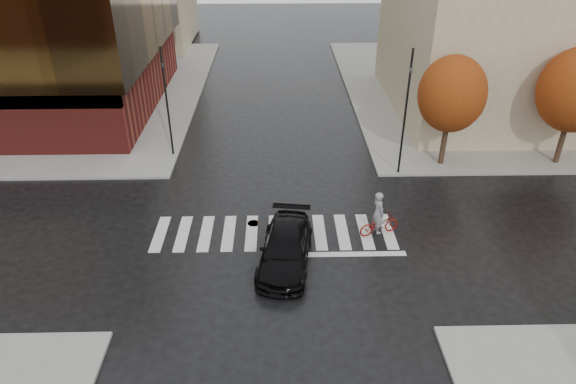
{
  "coord_description": "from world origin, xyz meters",
  "views": [
    {
      "loc": [
        0.21,
        -19.92,
        14.19
      ],
      "look_at": [
        0.67,
        0.95,
        2.0
      ],
      "focal_mm": 32.0,
      "sensor_mm": 36.0,
      "label": 1
    }
  ],
  "objects_px": {
    "traffic_light_ne": "(406,106)",
    "fire_hydrant": "(114,145)",
    "traffic_light_nw": "(166,97)",
    "sedan": "(285,248)",
    "cyclist": "(379,220)"
  },
  "relations": [
    {
      "from": "traffic_light_ne",
      "to": "fire_hydrant",
      "type": "height_order",
      "value": "traffic_light_ne"
    },
    {
      "from": "traffic_light_nw",
      "to": "fire_hydrant",
      "type": "bearing_deg",
      "value": -112.86
    },
    {
      "from": "traffic_light_ne",
      "to": "fire_hydrant",
      "type": "bearing_deg",
      "value": -32.32
    },
    {
      "from": "sedan",
      "to": "fire_hydrant",
      "type": "relative_size",
      "value": 6.4
    },
    {
      "from": "cyclist",
      "to": "traffic_light_nw",
      "type": "distance_m",
      "value": 14.57
    },
    {
      "from": "traffic_light_nw",
      "to": "fire_hydrant",
      "type": "height_order",
      "value": "traffic_light_nw"
    },
    {
      "from": "traffic_light_ne",
      "to": "fire_hydrant",
      "type": "distance_m",
      "value": 17.86
    },
    {
      "from": "sedan",
      "to": "cyclist",
      "type": "bearing_deg",
      "value": 33.16
    },
    {
      "from": "sedan",
      "to": "traffic_light_nw",
      "type": "relative_size",
      "value": 0.78
    },
    {
      "from": "fire_hydrant",
      "to": "traffic_light_ne",
      "type": "bearing_deg",
      "value": -10.18
    },
    {
      "from": "sedan",
      "to": "fire_hydrant",
      "type": "distance_m",
      "value": 15.35
    },
    {
      "from": "cyclist",
      "to": "traffic_light_nw",
      "type": "height_order",
      "value": "traffic_light_nw"
    },
    {
      "from": "sedan",
      "to": "traffic_light_nw",
      "type": "bearing_deg",
      "value": 130.11
    },
    {
      "from": "cyclist",
      "to": "traffic_light_nw",
      "type": "xyz_separation_m",
      "value": [
        -11.27,
        8.69,
        3.1
      ]
    },
    {
      "from": "sedan",
      "to": "cyclist",
      "type": "height_order",
      "value": "cyclist"
    }
  ]
}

